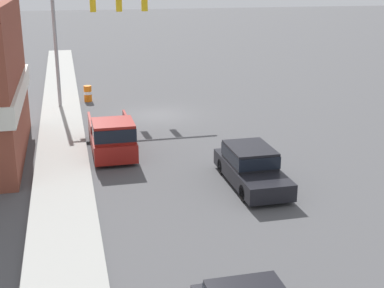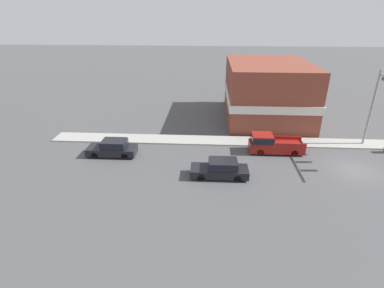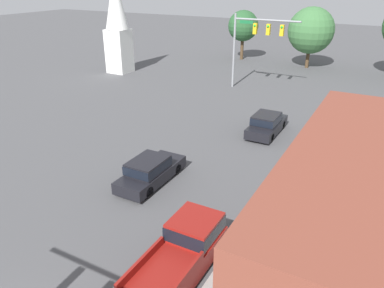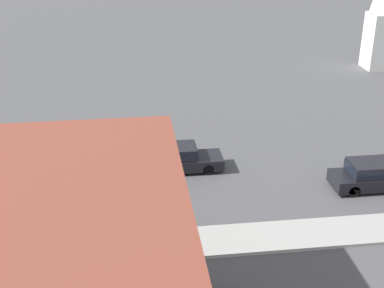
% 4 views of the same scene
% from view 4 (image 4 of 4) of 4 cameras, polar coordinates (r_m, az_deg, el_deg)
% --- Properties ---
extents(car_lead, '(1.86, 4.88, 1.56)m').
position_cam_4_polar(car_lead, '(31.43, -1.41, -1.46)').
color(car_lead, black).
rests_on(car_lead, ground).
extents(car_oncoming, '(1.89, 4.72, 1.60)m').
position_cam_4_polar(car_oncoming, '(31.11, 18.68, -3.10)').
color(car_oncoming, black).
rests_on(car_oncoming, ground).
extents(pickup_truck_parked, '(1.95, 5.28, 1.87)m').
position_cam_4_polar(pickup_truck_parked, '(26.79, -11.27, -6.64)').
color(pickup_truck_parked, black).
rests_on(pickup_truck_parked, ground).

